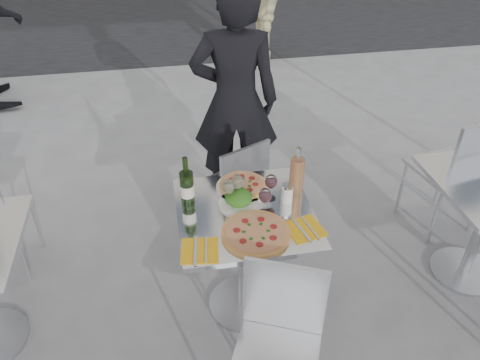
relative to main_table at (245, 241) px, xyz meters
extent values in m
plane|color=slate|center=(0.00, 0.00, -0.54)|extent=(80.00, 80.00, 0.00)
cube|color=black|center=(0.00, 6.50, -0.54)|extent=(24.00, 5.00, 0.00)
cylinder|color=#B7BABF|center=(0.00, 0.00, -0.53)|extent=(0.44, 0.44, 0.02)
cylinder|color=#B7BABF|center=(0.00, 0.00, -0.17)|extent=(0.07, 0.07, 0.72)
cube|color=silver|center=(0.00, 0.00, 0.20)|extent=(0.72, 0.72, 0.03)
cylinder|color=#B7BABF|center=(1.50, 0.00, -0.53)|extent=(0.44, 0.44, 0.02)
cylinder|color=#B7BABF|center=(1.50, 0.00, -0.17)|extent=(0.07, 0.07, 0.72)
cylinder|color=silver|center=(0.10, 0.90, -0.34)|extent=(0.02, 0.02, 0.40)
cylinder|color=silver|center=(-0.19, 0.77, -0.34)|extent=(0.02, 0.02, 0.40)
cylinder|color=silver|center=(0.24, 0.61, -0.34)|extent=(0.02, 0.02, 0.40)
cylinder|color=silver|center=(-0.05, 0.48, -0.34)|extent=(0.02, 0.02, 0.40)
cube|color=silver|center=(0.02, 0.69, -0.13)|extent=(0.49, 0.49, 0.02)
cube|color=silver|center=(0.10, 0.52, 0.08)|extent=(0.35, 0.18, 0.40)
cylinder|color=silver|center=(-0.07, -0.47, -0.33)|extent=(0.02, 0.02, 0.41)
cube|color=silver|center=(0.09, -0.51, 0.10)|extent=(0.36, 0.18, 0.41)
cylinder|color=silver|center=(-1.32, 0.77, -0.33)|extent=(0.02, 0.02, 0.41)
cylinder|color=silver|center=(-1.35, 0.45, -0.33)|extent=(0.02, 0.02, 0.41)
cylinder|color=silver|center=(1.70, 0.75, -0.31)|extent=(0.02, 0.02, 0.47)
cylinder|color=silver|center=(1.34, 0.68, -0.31)|extent=(0.02, 0.02, 0.47)
cylinder|color=silver|center=(1.77, 0.38, -0.31)|extent=(0.02, 0.02, 0.47)
cylinder|color=silver|center=(1.40, 0.31, -0.31)|extent=(0.02, 0.02, 0.47)
cube|color=silver|center=(1.55, 0.53, -0.06)|extent=(0.51, 0.51, 0.03)
cube|color=silver|center=(1.59, 0.32, 0.19)|extent=(0.43, 0.11, 0.47)
imported|color=black|center=(0.13, 1.08, 0.32)|extent=(0.68, 0.50, 1.72)
cylinder|color=#E6A85A|center=(0.02, -0.19, 0.22)|extent=(0.35, 0.35, 0.02)
cylinder|color=beige|center=(0.02, -0.19, 0.23)|extent=(0.31, 0.31, 0.00)
cylinder|color=white|center=(0.03, 0.21, 0.22)|extent=(0.30, 0.30, 0.01)
cylinder|color=#E6A85A|center=(0.03, 0.21, 0.23)|extent=(0.26, 0.26, 0.02)
cylinder|color=beige|center=(0.03, 0.21, 0.24)|extent=(0.23, 0.23, 0.00)
cylinder|color=white|center=(-0.02, 0.07, 0.22)|extent=(0.22, 0.22, 0.01)
ellipsoid|color=#225E17|center=(-0.02, 0.07, 0.26)|extent=(0.15, 0.15, 0.08)
sphere|color=#B21914|center=(0.02, 0.09, 0.27)|extent=(0.03, 0.03, 0.03)
cylinder|color=#294B1C|center=(-0.29, 0.12, 0.31)|extent=(0.07, 0.07, 0.20)
cone|color=#294B1C|center=(-0.29, 0.12, 0.41)|extent=(0.07, 0.07, 0.03)
cylinder|color=#294B1C|center=(-0.29, 0.12, 0.46)|extent=(0.03, 0.03, 0.10)
cylinder|color=silver|center=(-0.29, 0.12, 0.30)|extent=(0.07, 0.07, 0.07)
cylinder|color=tan|center=(0.31, 0.12, 0.32)|extent=(0.08, 0.08, 0.22)
cylinder|color=white|center=(0.31, 0.12, 0.46)|extent=(0.03, 0.03, 0.08)
cylinder|color=white|center=(0.24, 0.05, 0.26)|extent=(0.06, 0.06, 0.09)
cylinder|color=silver|center=(0.24, 0.05, 0.31)|extent=(0.06, 0.06, 0.02)
cylinder|color=white|center=(-0.08, 0.08, 0.21)|extent=(0.06, 0.06, 0.00)
cylinder|color=white|center=(-0.08, 0.08, 0.26)|extent=(0.01, 0.01, 0.09)
ellipsoid|color=white|center=(-0.08, 0.08, 0.33)|extent=(0.07, 0.07, 0.08)
ellipsoid|color=beige|center=(-0.08, 0.08, 0.32)|extent=(0.05, 0.05, 0.05)
cylinder|color=white|center=(-0.02, 0.12, 0.21)|extent=(0.06, 0.06, 0.00)
cylinder|color=white|center=(-0.02, 0.12, 0.26)|extent=(0.01, 0.01, 0.09)
ellipsoid|color=white|center=(-0.02, 0.12, 0.33)|extent=(0.07, 0.07, 0.08)
ellipsoid|color=beige|center=(-0.02, 0.12, 0.32)|extent=(0.05, 0.05, 0.05)
cylinder|color=white|center=(0.10, -0.03, 0.21)|extent=(0.06, 0.06, 0.00)
cylinder|color=white|center=(0.10, -0.03, 0.26)|extent=(0.01, 0.01, 0.09)
ellipsoid|color=white|center=(0.10, -0.03, 0.33)|extent=(0.07, 0.07, 0.08)
ellipsoid|color=#420915|center=(0.10, -0.03, 0.32)|extent=(0.05, 0.05, 0.05)
cylinder|color=white|center=(0.16, 0.09, 0.21)|extent=(0.06, 0.06, 0.00)
cylinder|color=white|center=(0.16, 0.09, 0.26)|extent=(0.01, 0.01, 0.09)
ellipsoid|color=white|center=(0.16, 0.09, 0.33)|extent=(0.07, 0.07, 0.08)
ellipsoid|color=#420915|center=(0.16, 0.09, 0.32)|extent=(0.05, 0.05, 0.05)
cube|color=yellow|center=(-0.27, -0.25, 0.21)|extent=(0.20, 0.20, 0.00)
cube|color=#B7BABF|center=(-0.29, -0.25, 0.22)|extent=(0.04, 0.20, 0.00)
cube|color=#B7BABF|center=(-0.24, -0.25, 0.22)|extent=(0.03, 0.18, 0.00)
cube|color=yellow|center=(0.27, -0.19, 0.21)|extent=(0.22, 0.22, 0.00)
cube|color=#B7BABF|center=(0.25, -0.19, 0.22)|extent=(0.06, 0.20, 0.00)
cube|color=#B7BABF|center=(0.30, -0.19, 0.22)|extent=(0.05, 0.18, 0.00)
camera|label=1|loc=(-0.37, -1.89, 1.79)|focal=35.00mm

